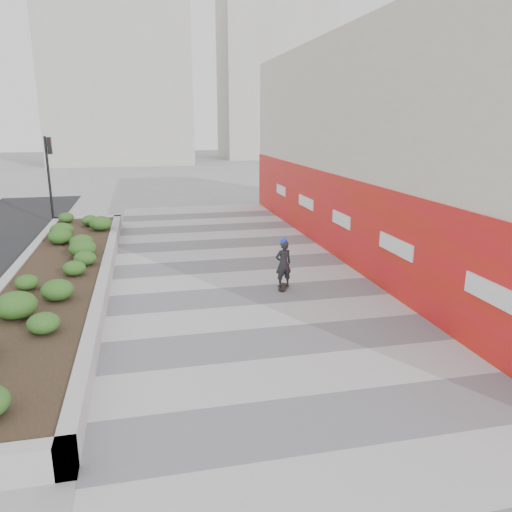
{
  "coord_description": "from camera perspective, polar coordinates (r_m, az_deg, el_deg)",
  "views": [
    {
      "loc": [
        -2.85,
        -8.35,
        4.88
      ],
      "look_at": [
        0.21,
        5.26,
        1.1
      ],
      "focal_mm": 35.0,
      "sensor_mm": 36.0,
      "label": 1
    }
  ],
  "objects": [
    {
      "name": "ground",
      "position": [
        10.08,
        5.57,
        -13.88
      ],
      "size": [
        160.0,
        160.0,
        0.0
      ],
      "primitive_type": "plane",
      "color": "gray",
      "rests_on": "ground"
    },
    {
      "name": "walkway",
      "position": [
        12.67,
        1.32,
        -7.46
      ],
      "size": [
        8.0,
        36.0,
        0.01
      ],
      "primitive_type": "cube",
      "color": "#A8A8AD",
      "rests_on": "ground"
    },
    {
      "name": "building",
      "position": [
        19.94,
        17.24,
        11.91
      ],
      "size": [
        6.04,
        24.08,
        8.0
      ],
      "color": "beige",
      "rests_on": "ground"
    },
    {
      "name": "planter",
      "position": [
        16.2,
        -21.58,
        -1.92
      ],
      "size": [
        3.0,
        18.0,
        0.9
      ],
      "color": "#9E9EA0",
      "rests_on": "ground"
    },
    {
      "name": "traffic_signal_near",
      "position": [
        26.3,
        -22.55,
        9.41
      ],
      "size": [
        0.33,
        0.28,
        4.2
      ],
      "color": "black",
      "rests_on": "ground"
    },
    {
      "name": "distant_bldg_north_l",
      "position": [
        63.59,
        -15.48,
        19.28
      ],
      "size": [
        16.0,
        12.0,
        20.0
      ],
      "primitive_type": "cube",
      "color": "#ADAAA3",
      "rests_on": "ground"
    },
    {
      "name": "distant_bldg_north_r",
      "position": [
        71.0,
        2.07,
        20.92
      ],
      "size": [
        14.0,
        10.0,
        24.0
      ],
      "primitive_type": "cube",
      "color": "#ADAAA3",
      "rests_on": "ground"
    },
    {
      "name": "manhole_cover",
      "position": [
        12.8,
        3.51,
        -7.27
      ],
      "size": [
        0.44,
        0.44,
        0.01
      ],
      "primitive_type": "cylinder",
      "color": "#595654",
      "rests_on": "ground"
    },
    {
      "name": "skateboarder",
      "position": [
        14.83,
        3.15,
        -0.86
      ],
      "size": [
        0.57,
        0.74,
        1.57
      ],
      "rotation": [
        0.0,
        0.0,
        -0.42
      ],
      "color": "beige",
      "rests_on": "ground"
    }
  ]
}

